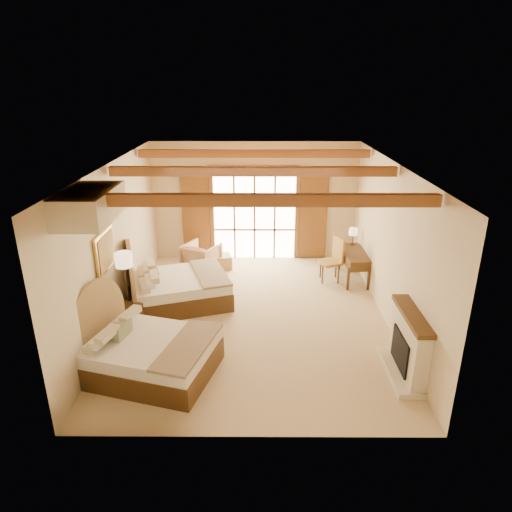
{
  "coord_description": "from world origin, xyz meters",
  "views": [
    {
      "loc": [
        0.1,
        -8.55,
        4.68
      ],
      "look_at": [
        0.06,
        0.2,
        1.3
      ],
      "focal_mm": 32.0,
      "sensor_mm": 36.0,
      "label": 1
    }
  ],
  "objects_px": {
    "bed_near": "(141,351)",
    "bed_far": "(172,286)",
    "nightstand": "(128,318)",
    "desk": "(354,265)",
    "armchair": "(201,258)"
  },
  "relations": [
    {
      "from": "bed_far",
      "to": "desk",
      "type": "distance_m",
      "value": 4.49
    },
    {
      "from": "bed_near",
      "to": "desk",
      "type": "height_order",
      "value": "bed_near"
    },
    {
      "from": "bed_far",
      "to": "nightstand",
      "type": "distance_m",
      "value": 1.39
    },
    {
      "from": "armchair",
      "to": "bed_far",
      "type": "bearing_deg",
      "value": 103.73
    },
    {
      "from": "bed_near",
      "to": "armchair",
      "type": "height_order",
      "value": "bed_near"
    },
    {
      "from": "armchair",
      "to": "desk",
      "type": "distance_m",
      "value": 3.88
    },
    {
      "from": "bed_near",
      "to": "armchair",
      "type": "relative_size",
      "value": 2.96
    },
    {
      "from": "bed_far",
      "to": "armchair",
      "type": "bearing_deg",
      "value": 58.26
    },
    {
      "from": "bed_near",
      "to": "bed_far",
      "type": "height_order",
      "value": "bed_far"
    },
    {
      "from": "desk",
      "to": "armchair",
      "type": "bearing_deg",
      "value": 167.81
    },
    {
      "from": "nightstand",
      "to": "desk",
      "type": "distance_m",
      "value": 5.57
    },
    {
      "from": "nightstand",
      "to": "armchair",
      "type": "height_order",
      "value": "armchair"
    },
    {
      "from": "armchair",
      "to": "nightstand",
      "type": "bearing_deg",
      "value": 97.13
    },
    {
      "from": "nightstand",
      "to": "bed_far",
      "type": "bearing_deg",
      "value": 80.64
    },
    {
      "from": "bed_far",
      "to": "nightstand",
      "type": "bearing_deg",
      "value": -137.36
    }
  ]
}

